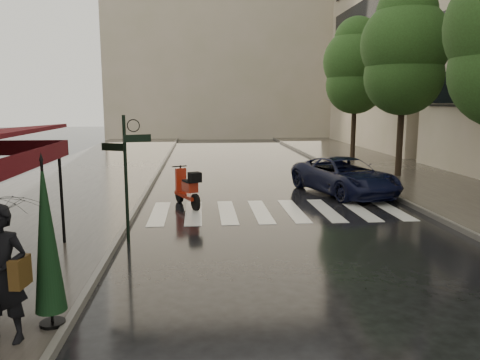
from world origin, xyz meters
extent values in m
plane|color=black|center=(0.00, 0.00, 0.00)|extent=(120.00, 120.00, 0.00)
cube|color=#38332D|center=(-4.50, 12.00, 0.06)|extent=(6.00, 60.00, 0.12)
cube|color=#38332D|center=(10.25, 12.00, 0.06)|extent=(5.50, 60.00, 0.12)
cube|color=#595651|center=(-1.45, 12.00, 0.07)|extent=(0.12, 60.00, 0.16)
cube|color=#595651|center=(7.45, 12.00, 0.07)|extent=(0.12, 60.00, 0.16)
cube|color=silver|center=(-0.70, 6.00, 0.01)|extent=(0.50, 3.20, 0.01)
cube|color=silver|center=(0.35, 6.00, 0.01)|extent=(0.50, 3.20, 0.01)
cube|color=silver|center=(1.40, 6.00, 0.01)|extent=(0.50, 3.20, 0.01)
cube|color=silver|center=(2.45, 6.00, 0.01)|extent=(0.50, 3.20, 0.01)
cube|color=silver|center=(3.50, 6.00, 0.01)|extent=(0.50, 3.20, 0.01)
cube|color=silver|center=(4.55, 6.00, 0.01)|extent=(0.50, 3.20, 0.01)
cube|color=silver|center=(5.60, 6.00, 0.01)|extent=(0.50, 3.20, 0.01)
cube|color=silver|center=(6.65, 6.00, 0.01)|extent=(0.50, 3.20, 0.01)
cube|color=#4D0B12|center=(-2.52, -0.50, 2.35)|extent=(0.04, 7.00, 0.35)
cylinder|color=black|center=(-2.65, 2.75, 1.29)|extent=(0.07, 0.07, 2.35)
cylinder|color=black|center=(-1.20, 3.00, 1.55)|extent=(0.08, 0.08, 3.10)
cube|color=black|center=(-0.90, 3.00, 2.55)|extent=(0.62, 0.26, 0.18)
cube|color=black|center=(-1.48, 3.00, 2.35)|extent=(0.56, 0.29, 0.18)
cube|color=tan|center=(16.50, 26.00, 9.25)|extent=(8.00, 16.00, 18.50)
cube|color=tan|center=(3.00, 38.00, 10.00)|extent=(22.00, 6.00, 20.00)
cylinder|color=black|center=(9.50, 12.00, 2.36)|extent=(0.28, 0.28, 4.48)
sphere|color=#203A15|center=(9.50, 12.00, 4.52)|extent=(3.40, 3.40, 3.40)
sphere|color=#203A15|center=(9.50, 12.00, 5.88)|extent=(3.80, 3.80, 3.80)
sphere|color=#203A15|center=(9.50, 12.00, 7.16)|extent=(2.60, 2.60, 2.60)
cylinder|color=black|center=(9.70, 19.00, 2.30)|extent=(0.28, 0.28, 4.37)
sphere|color=#203A15|center=(9.70, 19.00, 4.41)|extent=(3.40, 3.40, 3.40)
sphere|color=#203A15|center=(9.70, 19.00, 5.74)|extent=(3.80, 3.80, 3.80)
sphere|color=#203A15|center=(9.70, 19.00, 6.98)|extent=(2.60, 2.60, 2.60)
imported|color=black|center=(-2.13, -1.92, 1.08)|extent=(0.76, 0.55, 1.93)
cube|color=#483013|center=(-1.88, -1.96, 1.12)|extent=(0.20, 0.38, 0.41)
cylinder|color=black|center=(0.41, 6.32, 0.27)|extent=(0.32, 0.54, 0.54)
cylinder|color=black|center=(-0.15, 7.61, 0.27)|extent=(0.32, 0.54, 0.54)
cube|color=maroon|center=(0.12, 6.99, 0.36)|extent=(0.87, 1.46, 0.11)
cube|color=maroon|center=(0.23, 6.73, 0.69)|extent=(0.56, 0.70, 0.31)
cube|color=maroon|center=(-0.08, 7.45, 0.78)|extent=(0.38, 0.27, 0.84)
cylinder|color=black|center=(-0.13, 7.55, 1.25)|extent=(0.49, 0.24, 0.04)
cube|color=black|center=(0.40, 6.35, 1.06)|extent=(0.46, 0.45, 0.31)
imported|color=black|center=(5.95, 8.62, 0.68)|extent=(3.53, 5.30, 1.35)
cylinder|color=black|center=(-1.65, -1.50, 0.14)|extent=(0.37, 0.37, 0.05)
cylinder|color=black|center=(-1.65, -1.50, 1.38)|extent=(0.04, 0.04, 2.41)
cone|color=black|center=(-1.65, -1.50, 1.50)|extent=(0.45, 0.45, 2.29)
camera|label=1|loc=(0.57, -8.23, 3.39)|focal=35.00mm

